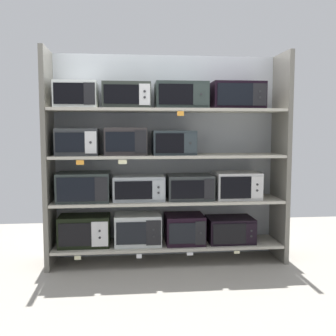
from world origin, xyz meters
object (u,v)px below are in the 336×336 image
(microwave_8, at_px, (78,142))
(microwave_14, at_px, (237,96))
(microwave_2, at_px, (184,229))
(microwave_5, at_px, (139,188))
(microwave_1, at_px, (138,229))
(microwave_13, at_px, (181,96))
(microwave_10, at_px, (174,143))
(microwave_0, at_px, (85,231))
(microwave_11, at_px, (76,95))
(microwave_12, at_px, (127,96))
(microwave_6, at_px, (190,187))
(microwave_7, at_px, (237,185))
(microwave_4, at_px, (84,187))
(microwave_3, at_px, (230,229))
(microwave_9, at_px, (126,141))

(microwave_8, bearing_deg, microwave_14, -0.01)
(microwave_2, relative_size, microwave_5, 0.76)
(microwave_1, distance_m, microwave_13, 1.53)
(microwave_2, distance_m, microwave_10, 0.97)
(microwave_0, xyz_separation_m, microwave_8, (-0.05, 0.00, 0.97))
(microwave_8, relative_size, microwave_11, 1.01)
(microwave_12, relative_size, microwave_14, 0.89)
(microwave_6, bearing_deg, microwave_7, -0.04)
(microwave_11, xyz_separation_m, microwave_12, (0.52, 0.00, -0.00))
(microwave_4, distance_m, microwave_5, 0.59)
(microwave_3, relative_size, microwave_13, 0.92)
(microwave_2, bearing_deg, microwave_12, -179.99)
(microwave_3, height_order, microwave_4, microwave_4)
(microwave_4, distance_m, microwave_11, 0.97)
(microwave_6, distance_m, microwave_7, 0.53)
(microwave_11, bearing_deg, microwave_6, 0.01)
(microwave_1, height_order, microwave_5, microwave_5)
(microwave_4, bearing_deg, microwave_5, 0.03)
(microwave_7, bearing_deg, microwave_11, 179.99)
(microwave_7, relative_size, microwave_14, 0.88)
(microwave_10, height_order, microwave_13, microwave_13)
(microwave_9, bearing_deg, microwave_12, -0.54)
(microwave_1, relative_size, microwave_3, 0.99)
(microwave_11, relative_size, microwave_14, 0.78)
(microwave_3, bearing_deg, microwave_12, 179.98)
(microwave_0, distance_m, microwave_10, 1.36)
(microwave_3, distance_m, microwave_8, 1.94)
(microwave_2, xyz_separation_m, microwave_4, (-1.10, -0.00, 0.49))
(microwave_14, bearing_deg, microwave_11, 179.99)
(microwave_10, xyz_separation_m, microwave_14, (0.69, -0.00, 0.51))
(microwave_10, relative_size, microwave_11, 1.06)
(microwave_4, distance_m, microwave_14, 1.93)
(microwave_7, bearing_deg, microwave_3, -179.95)
(microwave_5, height_order, microwave_13, microwave_13)
(microwave_4, relative_size, microwave_9, 1.23)
(microwave_10, bearing_deg, microwave_3, -0.01)
(microwave_0, relative_size, microwave_14, 0.97)
(microwave_9, relative_size, microwave_12, 0.90)
(microwave_1, bearing_deg, microwave_2, 0.00)
(microwave_13, relative_size, microwave_14, 0.99)
(microwave_3, xyz_separation_m, microwave_6, (-0.46, 0.00, 0.49))
(microwave_8, xyz_separation_m, microwave_13, (1.11, -0.00, 0.49))
(microwave_5, bearing_deg, microwave_6, 0.00)
(microwave_4, height_order, microwave_14, microwave_14)
(microwave_8, bearing_deg, microwave_1, -0.00)
(microwave_1, distance_m, microwave_14, 1.82)
(microwave_11, distance_m, microwave_14, 1.72)
(microwave_8, height_order, microwave_9, microwave_9)
(microwave_0, distance_m, microwave_2, 1.10)
(microwave_5, relative_size, microwave_13, 1.00)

